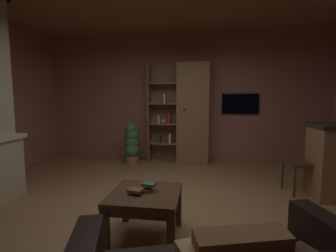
% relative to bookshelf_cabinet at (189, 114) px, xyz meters
% --- Properties ---
extents(floor, '(6.27, 5.50, 0.02)m').
position_rel_bookshelf_cabinet_xyz_m(floor, '(-0.15, -2.51, -1.08)').
color(floor, '#A37A4C').
rests_on(floor, ground).
extents(wall_back, '(6.39, 0.06, 2.87)m').
position_rel_bookshelf_cabinet_xyz_m(wall_back, '(-0.15, 0.27, 0.36)').
color(wall_back, '#AD7060').
rests_on(wall_back, ground).
extents(window_pane_back, '(0.60, 0.01, 0.88)m').
position_rel_bookshelf_cabinet_xyz_m(window_pane_back, '(-0.45, 0.24, 0.04)').
color(window_pane_back, white).
extents(bookshelf_cabinet, '(1.31, 0.41, 2.17)m').
position_rel_bookshelf_cabinet_xyz_m(bookshelf_cabinet, '(0.00, 0.00, 0.00)').
color(bookshelf_cabinet, '#997047').
rests_on(bookshelf_cabinet, ground).
extents(coffee_table, '(0.69, 0.67, 0.48)m').
position_rel_bookshelf_cabinet_xyz_m(coffee_table, '(-0.25, -3.00, -0.69)').
color(coffee_table, '#4C331E').
rests_on(coffee_table, ground).
extents(table_book_0, '(0.15, 0.12, 0.02)m').
position_rel_bookshelf_cabinet_xyz_m(table_book_0, '(-0.25, -2.97, -0.58)').
color(table_book_0, brown).
rests_on(table_book_0, coffee_table).
extents(table_book_1, '(0.15, 0.14, 0.03)m').
position_rel_bookshelf_cabinet_xyz_m(table_book_1, '(-0.33, -3.06, -0.56)').
color(table_book_1, brown).
rests_on(table_book_1, coffee_table).
extents(table_book_2, '(0.14, 0.13, 0.03)m').
position_rel_bookshelf_cabinet_xyz_m(table_book_2, '(-0.22, -2.95, -0.53)').
color(table_book_2, '#387247').
rests_on(table_book_2, coffee_table).
extents(dining_chair, '(0.48, 0.48, 0.92)m').
position_rel_bookshelf_cabinet_xyz_m(dining_chair, '(1.85, -1.47, -0.54)').
color(dining_chair, '#4C331E').
rests_on(dining_chair, ground).
extents(potted_floor_plant, '(0.32, 0.34, 0.92)m').
position_rel_bookshelf_cabinet_xyz_m(potted_floor_plant, '(-1.21, -0.27, -0.60)').
color(potted_floor_plant, '#B77051').
rests_on(potted_floor_plant, ground).
extents(wall_mounted_tv, '(0.78, 0.06, 0.44)m').
position_rel_bookshelf_cabinet_xyz_m(wall_mounted_tv, '(1.10, 0.21, 0.23)').
color(wall_mounted_tv, black).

